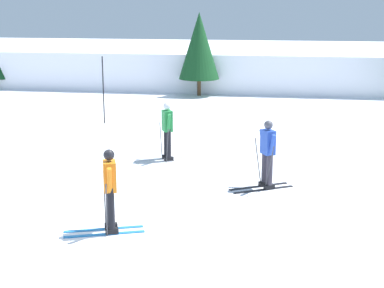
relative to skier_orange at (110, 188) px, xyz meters
The scene contains 7 objects.
ground_plane 1.74m from the skier_orange, 155.38° to the left, with size 120.00×120.00×0.00m, color white.
far_snow_ridge 21.54m from the skier_orange, 93.58° to the left, with size 80.00×6.92×1.96m, color white.
skier_orange is the anchor object (origin of this frame).
skier_green 5.57m from the skier_orange, 89.84° to the left, with size 1.60×1.04×1.71m.
skier_blue 4.51m from the skier_orange, 48.66° to the left, with size 1.57×1.13×1.71m.
trail_marker_pole 10.95m from the skier_orange, 108.18° to the left, with size 0.05×0.05×2.54m, color black.
conifer_far_right 17.78m from the skier_orange, 92.81° to the left, with size 1.98×1.98×4.04m.
Camera 1 is at (4.73, -11.27, 4.52)m, focal length 54.85 mm.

